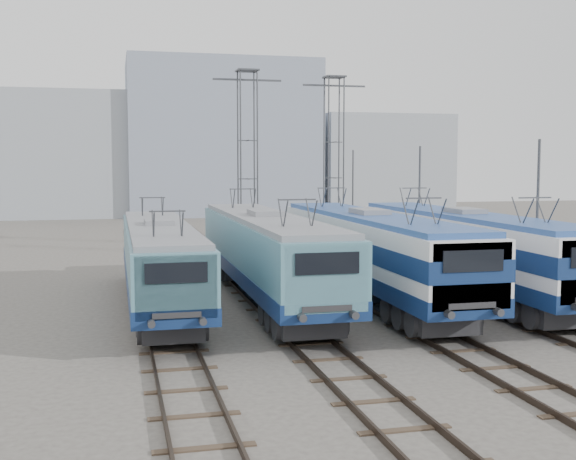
# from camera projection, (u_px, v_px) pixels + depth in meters

# --- Properties ---
(ground) EXTENTS (160.00, 160.00, 0.00)m
(ground) POSITION_uv_depth(u_px,v_px,m) (356.00, 328.00, 26.40)
(ground) COLOR #514C47
(platform) EXTENTS (4.00, 70.00, 0.30)m
(platform) POSITION_uv_depth(u_px,v_px,m) (496.00, 279.00, 36.50)
(platform) COLOR #9E9E99
(platform) RESTS_ON ground
(locomotive_far_left) EXTENTS (2.71, 17.12, 3.22)m
(locomotive_far_left) POSITION_uv_depth(u_px,v_px,m) (160.00, 258.00, 29.58)
(locomotive_far_left) COLOR navy
(locomotive_far_left) RESTS_ON ground
(locomotive_center_left) EXTENTS (2.94, 18.59, 3.50)m
(locomotive_center_left) POSITION_uv_depth(u_px,v_px,m) (266.00, 250.00, 30.71)
(locomotive_center_left) COLOR navy
(locomotive_center_left) RESTS_ON ground
(locomotive_center_right) EXTENTS (2.96, 18.75, 3.52)m
(locomotive_center_right) POSITION_uv_depth(u_px,v_px,m) (371.00, 247.00, 31.21)
(locomotive_center_right) COLOR navy
(locomotive_center_right) RESTS_ON ground
(locomotive_far_right) EXTENTS (2.94, 18.60, 3.50)m
(locomotive_far_right) POSITION_uv_depth(u_px,v_px,m) (465.00, 245.00, 32.28)
(locomotive_far_right) COLOR navy
(locomotive_far_right) RESTS_ON ground
(catenary_tower_west) EXTENTS (4.50, 1.20, 12.00)m
(catenary_tower_west) POSITION_uv_depth(u_px,v_px,m) (248.00, 154.00, 47.10)
(catenary_tower_west) COLOR #3F4247
(catenary_tower_west) RESTS_ON ground
(catenary_tower_east) EXTENTS (4.50, 1.20, 12.00)m
(catenary_tower_east) POSITION_uv_depth(u_px,v_px,m) (334.00, 154.00, 50.54)
(catenary_tower_east) COLOR #3F4247
(catenary_tower_east) RESTS_ON ground
(mast_front) EXTENTS (0.12, 0.12, 7.00)m
(mast_front) POSITION_uv_depth(u_px,v_px,m) (537.00, 224.00, 30.01)
(mast_front) COLOR #3F4247
(mast_front) RESTS_ON ground
(mast_mid) EXTENTS (0.12, 0.12, 7.00)m
(mast_mid) POSITION_uv_depth(u_px,v_px,m) (419.00, 207.00, 41.63)
(mast_mid) COLOR #3F4247
(mast_mid) RESTS_ON ground
(mast_rear) EXTENTS (0.12, 0.12, 7.00)m
(mast_rear) POSITION_uv_depth(u_px,v_px,m) (353.00, 198.00, 53.25)
(mast_rear) COLOR #3F4247
(mast_rear) RESTS_ON ground
(building_west) EXTENTS (18.00, 12.00, 14.00)m
(building_west) POSITION_uv_depth(u_px,v_px,m) (65.00, 155.00, 82.56)
(building_west) COLOR #939BA3
(building_west) RESTS_ON ground
(building_center) EXTENTS (22.00, 14.00, 18.00)m
(building_center) POSITION_uv_depth(u_px,v_px,m) (221.00, 139.00, 86.55)
(building_center) COLOR gray
(building_center) RESTS_ON ground
(building_east) EXTENTS (16.00, 12.00, 12.00)m
(building_east) POSITION_uv_depth(u_px,v_px,m) (378.00, 164.00, 91.46)
(building_east) COLOR #939BA3
(building_east) RESTS_ON ground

